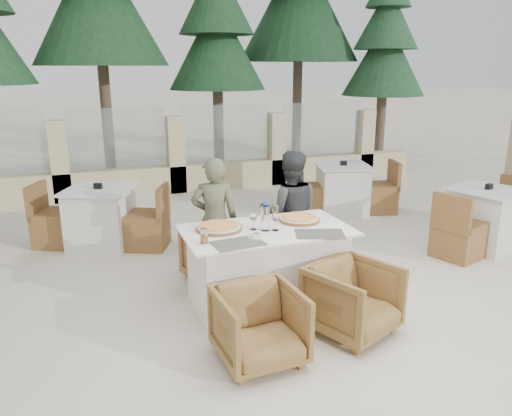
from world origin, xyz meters
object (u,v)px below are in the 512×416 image
object	(u,v)px
armchair_far_right	(288,242)
olive_dish	(256,235)
wine_glass_near	(276,221)
wine_glass_centre	(253,220)
diner_right	(290,213)
dining_table	(267,267)
pizza_right	(299,218)
bg_table_a	(101,218)
beer_glass_right	(275,211)
diner_left	(215,220)
water_bottle	(265,216)
armchair_far_left	(219,254)
armchair_near_right	(353,299)
bg_table_c	(485,218)
armchair_near_left	(259,326)
pizza_left	(219,227)
bg_table_b	(342,189)
beer_glass_left	(204,236)

from	to	relation	value
armchair_far_right	olive_dish	bearing A→B (deg)	58.30
wine_glass_near	armchair_far_right	bearing A→B (deg)	59.60
wine_glass_centre	diner_right	world-z (taller)	diner_right
diner_right	dining_table	bearing A→B (deg)	70.19
armchair_far_right	wine_glass_centre	bearing A→B (deg)	53.47
wine_glass_centre	wine_glass_near	world-z (taller)	same
pizza_right	bg_table_a	xyz separation A→B (m)	(-1.82, 2.12, -0.41)
beer_glass_right	diner_left	world-z (taller)	diner_left
water_bottle	armchair_far_left	world-z (taller)	water_bottle
armchair_near_right	pizza_right	bearing A→B (deg)	73.10
dining_table	wine_glass_centre	xyz separation A→B (m)	(-0.12, 0.03, 0.48)
water_bottle	bg_table_c	world-z (taller)	water_bottle
diner_right	beer_glass_right	bearing A→B (deg)	65.73
dining_table	armchair_near_left	bearing A→B (deg)	-114.36
pizza_left	beer_glass_right	bearing A→B (deg)	15.58
armchair_far_right	bg_table_a	size ratio (longest dim) A/B	0.37
wine_glass_centre	bg_table_b	distance (m)	3.52
bg_table_c	olive_dish	bearing A→B (deg)	173.69
dining_table	diner_right	world-z (taller)	diner_right
bg_table_c	dining_table	bearing A→B (deg)	171.11
armchair_far_right	armchair_near_right	size ratio (longest dim) A/B	0.89
diner_right	olive_dish	bearing A→B (deg)	69.26
pizza_right	beer_glass_left	distance (m)	1.11
armchair_near_left	diner_right	size ratio (longest dim) A/B	0.47
armchair_near_left	bg_table_b	bearing A→B (deg)	48.86
diner_left	bg_table_a	size ratio (longest dim) A/B	0.83
dining_table	beer_glass_right	xyz separation A→B (m)	(0.22, 0.32, 0.45)
pizza_left	diner_left	world-z (taller)	diner_left
beer_glass_left	armchair_near_right	bearing A→B (deg)	-27.62
pizza_left	pizza_right	world-z (taller)	pizza_left
armchair_near_right	bg_table_b	size ratio (longest dim) A/B	0.42
diner_left	beer_glass_right	bearing A→B (deg)	159.01
bg_table_a	diner_left	bearing A→B (deg)	-29.86
armchair_far_left	bg_table_b	bearing A→B (deg)	-166.20
bg_table_b	beer_glass_right	bearing A→B (deg)	-117.21
bg_table_b	bg_table_c	size ratio (longest dim) A/B	1.00
beer_glass_right	bg_table_c	size ratio (longest dim) A/B	0.08
armchair_near_right	diner_left	world-z (taller)	diner_left
pizza_left	wine_glass_near	size ratio (longest dim) A/B	2.40
olive_dish	pizza_right	bearing A→B (deg)	29.05
diner_right	bg_table_a	xyz separation A→B (m)	(-1.95, 1.61, -0.31)
wine_glass_centre	wine_glass_near	size ratio (longest dim) A/B	1.00
pizza_right	bg_table_b	bearing A→B (deg)	52.18
armchair_near_right	bg_table_a	world-z (taller)	bg_table_a
bg_table_a	bg_table_c	world-z (taller)	same
wine_glass_near	dining_table	bearing A→B (deg)	134.77
beer_glass_right	pizza_left	bearing A→B (deg)	-164.42
beer_glass_left	armchair_near_right	world-z (taller)	beer_glass_left
wine_glass_near	bg_table_a	world-z (taller)	wine_glass_near
diner_left	bg_table_c	bearing A→B (deg)	-166.78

